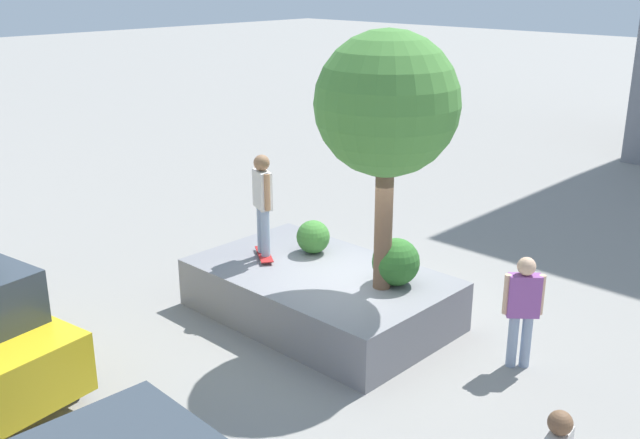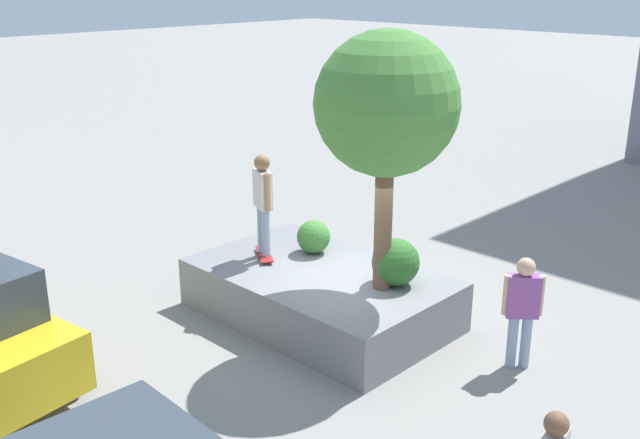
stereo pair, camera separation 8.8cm
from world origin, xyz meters
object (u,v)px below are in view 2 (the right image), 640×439
at_px(skateboard, 264,254).
at_px(plaza_tree, 387,106).
at_px(skateboarder, 263,198).
at_px(planter_ledge, 320,294).
at_px(bystander_watching, 522,305).

bearing_deg(skateboard, plaza_tree, -169.26).
bearing_deg(skateboarder, skateboard, 180.00).
relative_size(planter_ledge, plaza_tree, 1.07).
height_order(skateboarder, bystander_watching, skateboarder).
relative_size(skateboard, bystander_watching, 0.45).
relative_size(planter_ledge, bystander_watching, 2.46).
bearing_deg(planter_ledge, skateboard, 12.03).
distance_m(skateboard, bystander_watching, 4.50).
xyz_separation_m(plaza_tree, bystander_watching, (-2.09, -0.65, -2.71)).
bearing_deg(bystander_watching, plaza_tree, 17.22).
bearing_deg(plaza_tree, planter_ledge, 9.47).
height_order(planter_ledge, skateboarder, skateboarder).
bearing_deg(bystander_watching, skateboarder, 13.89).
distance_m(skateboarder, bystander_watching, 4.59).
bearing_deg(plaza_tree, skateboarder, 10.74).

